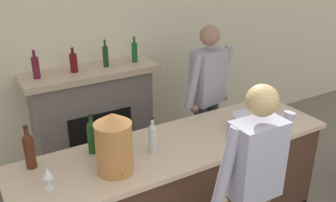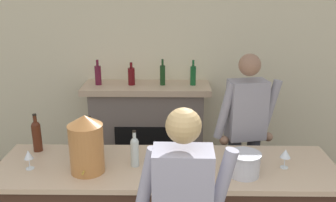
% 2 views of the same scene
% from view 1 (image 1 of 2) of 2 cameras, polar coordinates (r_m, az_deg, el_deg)
% --- Properties ---
extents(wall_back_panel, '(12.00, 0.07, 2.75)m').
position_cam_1_polar(wall_back_panel, '(4.44, -10.79, 7.25)').
color(wall_back_panel, beige).
rests_on(wall_back_panel, ground_plane).
extents(bar_counter, '(2.80, 0.78, 0.99)m').
position_cam_1_polar(bar_counter, '(3.46, 1.52, -13.53)').
color(bar_counter, '#452B1E').
rests_on(bar_counter, ground_plane).
extents(fireplace_stone, '(1.47, 0.52, 1.59)m').
position_cam_1_polar(fireplace_stone, '(4.40, -11.20, -2.99)').
color(fireplace_stone, slate).
rests_on(fireplace_stone, ground_plane).
extents(person_customer, '(0.66, 0.31, 1.76)m').
position_cam_1_polar(person_customer, '(2.74, 12.69, -13.02)').
color(person_customer, brown).
rests_on(person_customer, ground_plane).
extents(person_bartender, '(0.65, 0.36, 1.80)m').
position_cam_1_polar(person_bartender, '(4.06, 6.00, 0.36)').
color(person_bartender, '#3C404A').
rests_on(person_bartender, ground_plane).
extents(copper_dispenser, '(0.28, 0.31, 0.48)m').
position_cam_1_polar(copper_dispenser, '(2.74, -8.25, -6.34)').
color(copper_dispenser, '#AE7039').
rests_on(copper_dispenser, bar_counter).
extents(ice_bucket_steel, '(0.25, 0.25, 0.19)m').
position_cam_1_polar(ice_bucket_steel, '(3.38, 11.88, -3.46)').
color(ice_bucket_steel, silver).
rests_on(ice_bucket_steel, bar_counter).
extents(wine_bottle_burgundy_dark, '(0.07, 0.07, 0.31)m').
position_cam_1_polar(wine_bottle_burgundy_dark, '(3.00, -2.39, -5.53)').
color(wine_bottle_burgundy_dark, '#B1BEB9').
rests_on(wine_bottle_burgundy_dark, bar_counter).
extents(wine_bottle_chardonnay_pale, '(0.08, 0.08, 0.35)m').
position_cam_1_polar(wine_bottle_chardonnay_pale, '(2.99, -20.41, -6.91)').
color(wine_bottle_chardonnay_pale, '#4A2011').
rests_on(wine_bottle_chardonnay_pale, bar_counter).
extents(wine_bottle_rose_blush, '(0.08, 0.08, 0.34)m').
position_cam_1_polar(wine_bottle_rose_blush, '(3.06, -11.48, -5.18)').
color(wine_bottle_rose_blush, '#173C13').
rests_on(wine_bottle_rose_blush, bar_counter).
extents(wine_glass_back_row, '(0.08, 0.08, 0.16)m').
position_cam_1_polar(wine_glass_back_row, '(3.67, 14.76, -1.03)').
color(wine_glass_back_row, silver).
rests_on(wine_glass_back_row, bar_counter).
extents(wine_glass_mid_counter, '(0.07, 0.07, 0.16)m').
position_cam_1_polar(wine_glass_mid_counter, '(2.73, -17.86, -10.56)').
color(wine_glass_mid_counter, silver).
rests_on(wine_glass_mid_counter, bar_counter).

